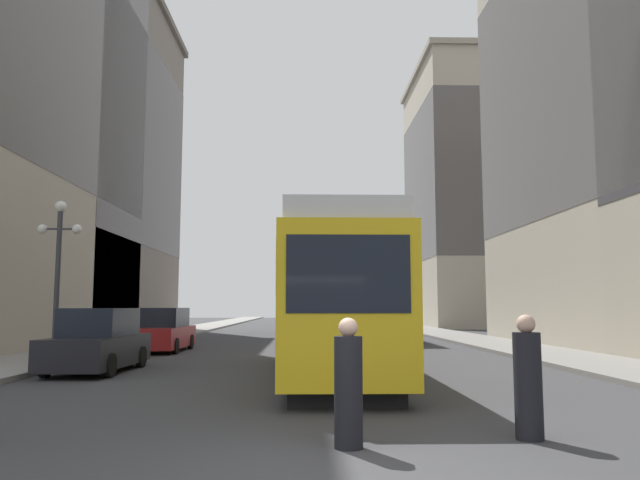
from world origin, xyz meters
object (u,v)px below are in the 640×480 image
Objects in this scene: streetcar at (333,298)px; lamp_post_left_near at (58,254)px; transit_bus at (374,305)px; pedestrian_crossing_far at (348,387)px; parked_car_left_near at (164,331)px; parked_car_left_mid at (98,342)px; pedestrian_on_sidewalk at (528,381)px.

lamp_post_left_near is (-8.65, 2.29, 1.43)m from streetcar.
pedestrian_crossing_far is at bearing -97.09° from transit_bus.
transit_bus is 19.77m from lamp_post_left_near.
parked_car_left_near is (-6.75, 8.85, -1.26)m from streetcar.
parked_car_left_mid is at bearing 174.42° from streetcar.
transit_bus is 27.26m from pedestrian_crossing_far.
parked_car_left_mid is 0.90× the size of lamp_post_left_near.
lamp_post_left_near reaches higher than transit_bus.
parked_car_left_near is at bearing -137.24° from transit_bus.
parked_car_left_mid is (-6.75, 0.68, -1.26)m from streetcar.
streetcar is at bearing -4.10° from parked_car_left_mid.
transit_bus is at bearing 80.06° from streetcar.
streetcar is at bearing -14.84° from lamp_post_left_near.
streetcar is 2.71× the size of parked_car_left_near.
streetcar is at bearing -51.77° from parked_car_left_near.
parked_car_left_near is 19.01m from pedestrian_crossing_far.
lamp_post_left_near is at bearing -118.11° from pedestrian_crossing_far.
parked_car_left_near is at bearing 73.83° from lamp_post_left_near.
parked_car_left_near is at bearing 91.62° from parked_car_left_mid.
parked_car_left_mid is at bearing 66.58° from pedestrian_on_sidewalk.
lamp_post_left_near reaches higher than pedestrian_crossing_far.
parked_car_left_near is at bearing -134.77° from pedestrian_crossing_far.
parked_car_left_mid is at bearing -89.11° from parked_car_left_near.
parked_car_left_near reaches higher than pedestrian_on_sidewalk.
streetcar is 1.13× the size of transit_bus.
transit_bus is (3.21, 18.03, -0.15)m from streetcar.
parked_car_left_near is 8.17m from parked_car_left_mid.
pedestrian_crossing_far is at bearing -68.96° from parked_car_left_near.
transit_bus reaches higher than pedestrian_crossing_far.
lamp_post_left_near is at bearing 141.26° from parked_car_left_mid.
streetcar is 8.96m from pedestrian_on_sidewalk.
transit_bus is 2.54× the size of parked_car_left_mid.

